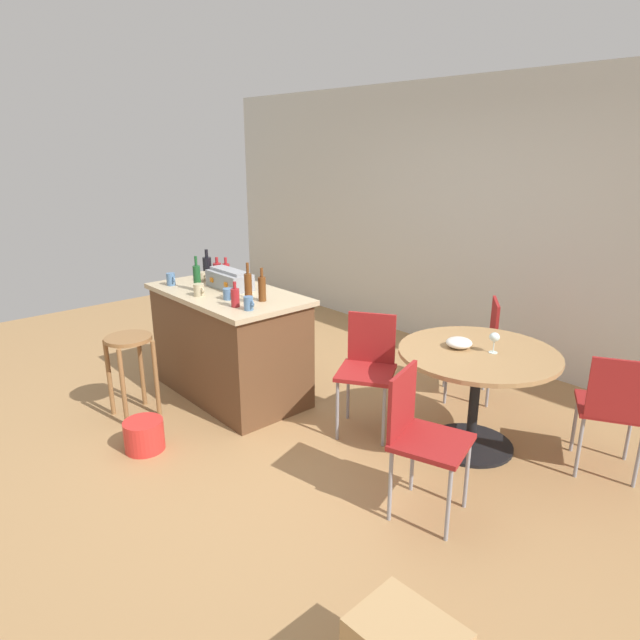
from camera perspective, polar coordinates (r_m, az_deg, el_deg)
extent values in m
plane|color=#A37A4C|center=(4.31, -3.45, -11.16)|extent=(8.80, 8.80, 0.00)
cube|color=beige|center=(5.71, 16.61, 9.63)|extent=(8.00, 0.10, 2.70)
cube|color=brown|center=(4.77, -9.29, -2.65)|extent=(1.38, 0.72, 0.88)
cube|color=tan|center=(4.63, -9.57, 2.68)|extent=(1.44, 0.78, 0.04)
cylinder|color=olive|center=(4.56, -16.54, -5.82)|extent=(0.04, 0.04, 0.63)
cylinder|color=olive|center=(4.79, -17.93, -4.82)|extent=(0.04, 0.04, 0.63)
cylinder|color=olive|center=(4.70, -20.90, -5.57)|extent=(0.04, 0.04, 0.63)
cylinder|color=olive|center=(4.47, -19.64, -6.64)|extent=(0.04, 0.04, 0.63)
cylinder|color=olive|center=(4.51, -19.17, -1.82)|extent=(0.36, 0.36, 0.03)
cylinder|color=black|center=(4.22, 15.21, -12.28)|extent=(0.60, 0.60, 0.02)
cylinder|color=black|center=(4.07, 15.60, -8.13)|extent=(0.07, 0.07, 0.70)
cylinder|color=#A37A4C|center=(3.93, 16.03, -3.31)|extent=(1.09, 1.09, 0.03)
cube|color=maroon|center=(3.26, 11.46, -12.26)|extent=(0.50, 0.50, 0.03)
cube|color=maroon|center=(3.22, 8.47, -8.43)|extent=(0.13, 0.35, 0.40)
cylinder|color=gray|center=(3.57, 9.52, -13.84)|extent=(0.02, 0.02, 0.46)
cylinder|color=gray|center=(3.30, 7.26, -16.59)|extent=(0.02, 0.02, 0.46)
cylinder|color=gray|center=(3.21, 13.11, -18.05)|extent=(0.02, 0.02, 0.46)
cylinder|color=gray|center=(3.48, 14.91, -15.07)|extent=(0.02, 0.02, 0.46)
cube|color=maroon|center=(4.09, 27.77, -7.97)|extent=(0.54, 0.54, 0.03)
cube|color=maroon|center=(3.84, 28.56, -6.44)|extent=(0.33, 0.20, 0.40)
cylinder|color=gray|center=(4.01, 25.17, -11.80)|extent=(0.02, 0.02, 0.43)
cylinder|color=gray|center=(4.07, 30.01, -12.11)|extent=(0.02, 0.02, 0.43)
cylinder|color=gray|center=(4.37, 29.27, -9.98)|extent=(0.02, 0.02, 0.43)
cylinder|color=gray|center=(4.31, 24.79, -9.65)|extent=(0.02, 0.02, 0.43)
cube|color=maroon|center=(4.80, 15.06, -2.59)|extent=(0.56, 0.56, 0.03)
cube|color=maroon|center=(4.76, 17.53, -0.45)|extent=(0.24, 0.30, 0.40)
cylinder|color=gray|center=(4.75, 17.00, -6.11)|extent=(0.02, 0.02, 0.45)
cylinder|color=gray|center=(5.06, 16.66, -4.58)|extent=(0.02, 0.02, 0.45)
cylinder|color=gray|center=(5.04, 12.81, -4.37)|extent=(0.02, 0.02, 0.45)
cylinder|color=gray|center=(4.72, 12.88, -5.90)|extent=(0.02, 0.02, 0.45)
cube|color=maroon|center=(4.08, 4.75, -5.43)|extent=(0.55, 0.55, 0.03)
cube|color=maroon|center=(4.18, 5.34, -1.92)|extent=(0.32, 0.21, 0.40)
cylinder|color=gray|center=(4.31, 7.36, -7.83)|extent=(0.02, 0.02, 0.47)
cylinder|color=gray|center=(4.36, 2.91, -7.36)|extent=(0.02, 0.02, 0.47)
cylinder|color=gray|center=(4.07, 1.80, -9.31)|extent=(0.02, 0.02, 0.47)
cylinder|color=gray|center=(4.01, 6.59, -9.87)|extent=(0.02, 0.02, 0.47)
cube|color=gray|center=(4.72, -9.29, 4.07)|extent=(0.44, 0.21, 0.14)
cube|color=gray|center=(4.70, -9.34, 5.03)|extent=(0.42, 0.12, 0.02)
cube|color=orange|center=(4.75, -11.12, 4.08)|extent=(0.04, 0.01, 0.04)
cube|color=orange|center=(4.57, -9.70, 3.61)|extent=(0.04, 0.01, 0.04)
cylinder|color=maroon|center=(4.16, -8.74, 2.28)|extent=(0.06, 0.06, 0.14)
cylinder|color=maroon|center=(4.14, -8.80, 3.56)|extent=(0.02, 0.02, 0.05)
cylinder|color=#603314|center=(4.27, -7.45, 3.30)|extent=(0.06, 0.06, 0.22)
cylinder|color=#603314|center=(4.23, -7.53, 5.31)|extent=(0.02, 0.02, 0.09)
cylinder|color=#194C23|center=(4.68, -12.57, 4.22)|extent=(0.06, 0.06, 0.21)
cylinder|color=#194C23|center=(4.65, -12.69, 5.95)|extent=(0.02, 0.02, 0.08)
cylinder|color=maroon|center=(5.00, -9.66, 4.90)|extent=(0.07, 0.07, 0.15)
cylinder|color=maroon|center=(4.98, -9.72, 6.06)|extent=(0.02, 0.02, 0.06)
cylinder|color=maroon|center=(5.09, -10.55, 5.02)|extent=(0.07, 0.07, 0.14)
cylinder|color=maroon|center=(5.07, -10.61, 6.09)|extent=(0.03, 0.03, 0.05)
cylinder|color=#603314|center=(4.29, -5.99, 3.19)|extent=(0.06, 0.06, 0.19)
cylinder|color=#603314|center=(4.26, -6.05, 4.89)|extent=(0.02, 0.02, 0.07)
cylinder|color=black|center=(5.14, -11.55, 5.34)|extent=(0.08, 0.08, 0.19)
cylinder|color=black|center=(5.11, -11.64, 6.75)|extent=(0.03, 0.03, 0.07)
cylinder|color=#4C7099|center=(4.38, -9.45, 2.67)|extent=(0.08, 0.08, 0.09)
torus|color=#4C7099|center=(4.33, -9.08, 2.59)|extent=(0.05, 0.01, 0.05)
cylinder|color=#4C7099|center=(4.93, -15.13, 4.08)|extent=(0.07, 0.07, 0.11)
torus|color=#4C7099|center=(4.88, -14.87, 4.05)|extent=(0.05, 0.01, 0.05)
cylinder|color=tan|center=(5.01, -12.03, 4.40)|extent=(0.08, 0.08, 0.08)
torus|color=tan|center=(4.97, -11.74, 4.36)|extent=(0.05, 0.01, 0.05)
cylinder|color=#4C7099|center=(4.07, -7.39, 1.72)|extent=(0.07, 0.07, 0.10)
torus|color=#4C7099|center=(4.03, -7.01, 1.66)|extent=(0.05, 0.01, 0.05)
cylinder|color=tan|center=(4.53, -12.38, 3.06)|extent=(0.09, 0.09, 0.10)
torus|color=tan|center=(4.48, -12.04, 2.99)|extent=(0.05, 0.01, 0.05)
cylinder|color=silver|center=(3.92, 17.41, -3.20)|extent=(0.06, 0.06, 0.00)
cylinder|color=silver|center=(3.91, 17.47, -2.63)|extent=(0.01, 0.01, 0.08)
ellipsoid|color=silver|center=(3.89, 17.56, -1.69)|extent=(0.07, 0.07, 0.06)
ellipsoid|color=white|center=(3.95, 14.15, -2.28)|extent=(0.18, 0.18, 0.07)
cylinder|color=red|center=(4.19, -17.68, -11.25)|extent=(0.28, 0.28, 0.22)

